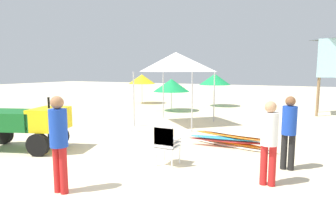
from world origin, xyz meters
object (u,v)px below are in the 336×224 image
Objects in this scene: popup_canopy at (176,62)px; utility_cart at (23,122)px; stacked_plastic_chairs at (166,141)px; lifeguard_near_center at (59,138)px; lifeguard_near_left at (269,138)px; lifeguard_near_right at (289,128)px; beach_umbrella_mid at (215,79)px; beach_umbrella_far at (142,79)px; beach_umbrella_left at (171,85)px; surfboard_pile at (231,140)px.

utility_cart is at bearing -109.67° from popup_canopy.
lifeguard_near_center reaches higher than stacked_plastic_chairs.
lifeguard_near_right is at bearing 78.62° from lifeguard_near_left.
popup_canopy is at bearing 139.05° from lifeguard_near_right.
utility_cart is 4.28m from stacked_plastic_chairs.
beach_umbrella_mid reaches higher than beach_umbrella_far.
popup_canopy is (-1.23, 7.44, 1.52)m from lifeguard_near_center.
lifeguard_near_center is 11.45m from beach_umbrella_left.
stacked_plastic_chairs is at bearing 66.57° from lifeguard_near_center.
beach_umbrella_mid is at bearing 94.70° from popup_canopy.
beach_umbrella_mid is at bearing 111.12° from surfboard_pile.
lifeguard_near_left reaches higher than utility_cart.
popup_canopy is 6.78m from beach_umbrella_mid.
utility_cart is at bearing -96.81° from beach_umbrella_mid.
popup_canopy is (-2.22, 5.16, 1.95)m from stacked_plastic_chairs.
lifeguard_near_right is (0.24, 1.19, 0.01)m from lifeguard_near_left.
stacked_plastic_chairs is 12.22m from beach_umbrella_mid.
lifeguard_near_center reaches higher than utility_cart.
lifeguard_near_center is 7.69m from popup_canopy.
beach_umbrella_far is (-3.35, 11.70, 0.84)m from utility_cart.
popup_canopy reaches higher than utility_cart.
beach_umbrella_mid is (1.41, 3.15, 0.25)m from beach_umbrella_left.
surfboard_pile is at bearing -46.09° from beach_umbrella_far.
lifeguard_near_right is 12.11m from beach_umbrella_mid.
lifeguard_near_right is at bearing -63.82° from beach_umbrella_mid.
lifeguard_near_center is (-0.99, -2.28, 0.43)m from stacked_plastic_chairs.
beach_umbrella_left is (-4.18, 8.71, 0.80)m from stacked_plastic_chairs.
lifeguard_near_right reaches higher than utility_cart.
stacked_plastic_chairs is at bearing 175.48° from lifeguard_near_left.
surfboard_pile is (5.15, 2.88, -0.55)m from utility_cart.
lifeguard_near_right is 14.40m from beach_umbrella_far.
popup_canopy is (-4.78, 4.15, 1.59)m from lifeguard_near_right.
beach_umbrella_left reaches higher than stacked_plastic_chairs.
utility_cart is at bearing -150.80° from surfboard_pile.
beach_umbrella_left reaches higher than lifeguard_near_right.
stacked_plastic_chairs is 9.69m from beach_umbrella_left.
surfboard_pile is at bearing 67.83° from lifeguard_near_center.
beach_umbrella_far is at bearing 134.95° from lifeguard_near_right.
beach_umbrella_far is (-10.16, 10.18, 0.67)m from lifeguard_near_right.
popup_canopy is (-3.12, 2.80, 2.32)m from surfboard_pile.
surfboard_pile is 10.28m from beach_umbrella_mid.
beach_umbrella_mid is (-5.33, 10.85, 0.70)m from lifeguard_near_right.
stacked_plastic_chairs is 0.51× the size of beach_umbrella_mid.
surfboard_pile is 0.86× the size of popup_canopy.
popup_canopy reaches higher than lifeguard_near_left.
lifeguard_near_left is at bearing 32.33° from lifeguard_near_center.
beach_umbrella_far reaches higher than surfboard_pile.
beach_umbrella_mid reaches higher than utility_cart.
beach_umbrella_mid is at bearing 97.17° from lifeguard_near_center.
lifeguard_near_left is 0.84× the size of beach_umbrella_left.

